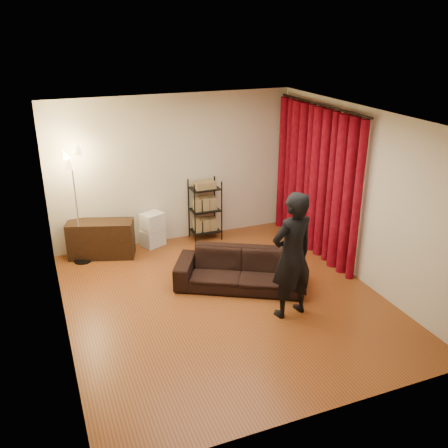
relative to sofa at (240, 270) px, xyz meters
name	(u,v)px	position (x,y,z in m)	size (l,w,h in m)	color
floor	(225,300)	(-0.38, -0.32, -0.29)	(5.00, 5.00, 0.00)	brown
ceiling	(225,118)	(-0.38, -0.32, 2.41)	(5.00, 5.00, 0.00)	white
wall_back	(174,169)	(-0.38, 2.18, 1.06)	(5.00, 5.00, 0.00)	beige
wall_front	(323,304)	(-0.38, -2.82, 1.06)	(5.00, 5.00, 0.00)	beige
wall_left	(56,240)	(-2.63, -0.32, 1.06)	(5.00, 5.00, 0.00)	beige
wall_right	(361,196)	(1.87, -0.32, 1.06)	(5.00, 5.00, 0.00)	beige
curtain_rod	(322,105)	(1.77, 0.80, 2.29)	(0.04, 0.04, 2.65)	black
curtain	(315,182)	(1.75, 0.80, 0.99)	(0.22, 2.65, 2.55)	maroon
sofa	(240,270)	(0.00, 0.00, 0.00)	(1.97, 0.77, 0.57)	black
person	(292,256)	(0.33, -0.98, 0.62)	(0.66, 0.44, 1.82)	black
media_cabinet	(101,239)	(-1.83, 1.88, 0.04)	(1.12, 0.42, 0.65)	black
storage_boxes	(153,229)	(-0.88, 1.99, 0.03)	(0.39, 0.31, 0.64)	beige
wire_shelf	(205,210)	(0.13, 1.95, 0.29)	(0.52, 0.37, 1.15)	black
floor_lamp	(77,208)	(-2.18, 1.80, 0.70)	(0.36, 0.36, 1.98)	silver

